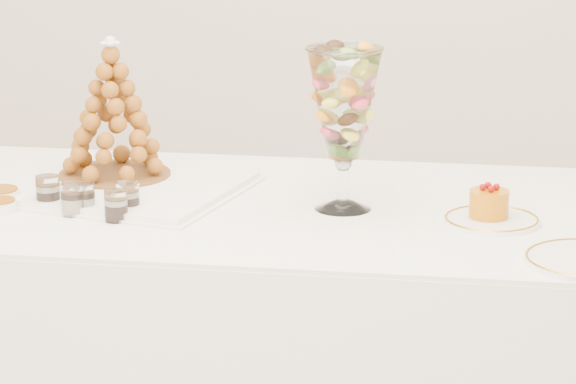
# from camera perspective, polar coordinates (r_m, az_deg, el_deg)

# --- Properties ---
(buffet_table) EXTENTS (2.28, 1.03, 0.85)m
(buffet_table) POSITION_cam_1_polar(r_m,az_deg,el_deg) (3.26, -1.05, -7.69)
(buffet_table) COLOR white
(buffet_table) RESTS_ON ground
(lace_tray) EXTENTS (0.66, 0.54, 0.02)m
(lace_tray) POSITION_cam_1_polar(r_m,az_deg,el_deg) (3.26, -7.54, 0.26)
(lace_tray) COLOR white
(lace_tray) RESTS_ON buffet_table
(macaron_vase) EXTENTS (0.17, 0.17, 0.37)m
(macaron_vase) POSITION_cam_1_polar(r_m,az_deg,el_deg) (3.02, 2.36, 3.64)
(macaron_vase) COLOR white
(macaron_vase) RESTS_ON buffet_table
(cake_plate) EXTENTS (0.21, 0.21, 0.01)m
(cake_plate) POSITION_cam_1_polar(r_m,az_deg,el_deg) (3.01, 8.51, -1.19)
(cake_plate) COLOR white
(cake_plate) RESTS_ON buffet_table
(verrine_a) EXTENTS (0.06, 0.06, 0.07)m
(verrine_a) POSITION_cam_1_polar(r_m,az_deg,el_deg) (3.13, -10.01, 0.00)
(verrine_a) COLOR white
(verrine_a) RESTS_ON buffet_table
(verrine_b) EXTENTS (0.06, 0.06, 0.07)m
(verrine_b) POSITION_cam_1_polar(r_m,az_deg,el_deg) (3.07, -8.53, -0.27)
(verrine_b) COLOR white
(verrine_b) RESTS_ON buffet_table
(verrine_c) EXTENTS (0.06, 0.06, 0.07)m
(verrine_c) POSITION_cam_1_polar(r_m,az_deg,el_deg) (3.06, -6.72, -0.24)
(verrine_c) COLOR white
(verrine_c) RESTS_ON buffet_table
(verrine_d) EXTENTS (0.07, 0.07, 0.07)m
(verrine_d) POSITION_cam_1_polar(r_m,az_deg,el_deg) (3.06, -8.98, -0.30)
(verrine_d) COLOR white
(verrine_d) RESTS_ON buffet_table
(verrine_e) EXTENTS (0.06, 0.06, 0.07)m
(verrine_e) POSITION_cam_1_polar(r_m,az_deg,el_deg) (3.00, -7.21, -0.58)
(verrine_e) COLOR white
(verrine_e) RESTS_ON buffet_table
(ramekin_back) EXTENTS (0.09, 0.09, 0.03)m
(ramekin_back) POSITION_cam_1_polar(r_m,az_deg,el_deg) (3.20, -11.96, -0.17)
(ramekin_back) COLOR white
(ramekin_back) RESTS_ON buffet_table
(croquembouche) EXTENTS (0.27, 0.27, 0.34)m
(croquembouche) POSITION_cam_1_polar(r_m,az_deg,el_deg) (3.28, -7.35, 3.49)
(croquembouche) COLOR brown
(croquembouche) RESTS_ON lace_tray
(mousse_cake) EXTENTS (0.09, 0.09, 0.08)m
(mousse_cake) POSITION_cam_1_polar(r_m,az_deg,el_deg) (3.01, 8.41, -0.47)
(mousse_cake) COLOR #C66D09
(mousse_cake) RESTS_ON cake_plate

